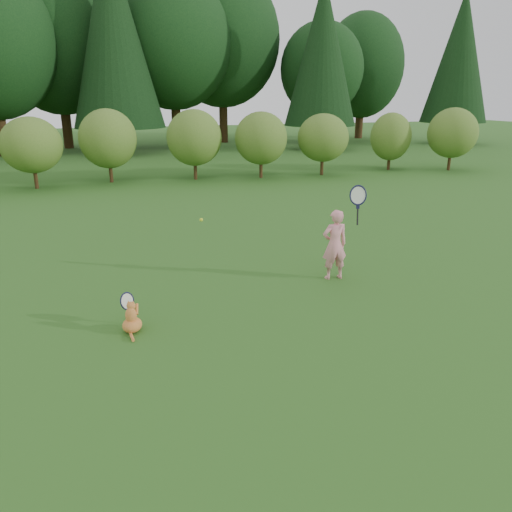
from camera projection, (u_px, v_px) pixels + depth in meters
name	position (u px, v px, depth m)	size (l,w,h in m)	color
ground	(260.00, 313.00, 8.07)	(100.00, 100.00, 0.00)	#225618
shrub_row	(153.00, 147.00, 19.38)	(28.00, 3.00, 2.80)	#456A21
woodland_backdrop	(122.00, 13.00, 26.53)	(48.00, 10.00, 15.00)	black
child	(335.00, 243.00, 9.36)	(0.76, 0.46, 2.02)	pink
cat	(131.00, 315.00, 7.38)	(0.47, 0.70, 0.66)	#BC7424
tennis_ball	(201.00, 220.00, 8.84)	(0.06, 0.06, 0.06)	#B4E01A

